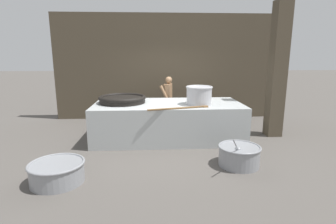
% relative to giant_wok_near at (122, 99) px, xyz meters
% --- Properties ---
extents(ground_plane, '(60.00, 60.00, 0.00)m').
position_rel_giant_wok_near_xyz_m(ground_plane, '(1.16, -0.12, -1.02)').
color(ground_plane, '#56514C').
extents(back_wall, '(7.17, 0.24, 3.43)m').
position_rel_giant_wok_near_xyz_m(back_wall, '(1.16, 2.25, 0.70)').
color(back_wall, '#4C4233').
rests_on(back_wall, ground_plane).
extents(support_pillar, '(0.38, 0.38, 3.43)m').
position_rel_giant_wok_near_xyz_m(support_pillar, '(3.98, -0.00, 0.70)').
color(support_pillar, '#4C4233').
rests_on(support_pillar, ground_plane).
extents(hearth_platform, '(3.70, 1.71, 0.93)m').
position_rel_giant_wok_near_xyz_m(hearth_platform, '(1.16, -0.12, -0.56)').
color(hearth_platform, '#B2B7B7').
rests_on(hearth_platform, ground_plane).
extents(giant_wok_near, '(1.20, 1.20, 0.18)m').
position_rel_giant_wok_near_xyz_m(giant_wok_near, '(0.00, 0.00, 0.00)').
color(giant_wok_near, black).
rests_on(giant_wok_near, hearth_platform).
extents(stock_pot, '(0.65, 0.65, 0.45)m').
position_rel_giant_wok_near_xyz_m(stock_pot, '(1.91, -0.34, 0.14)').
color(stock_pot, '#B7B7BC').
rests_on(stock_pot, hearth_platform).
extents(stirring_paddle, '(1.42, 0.44, 0.04)m').
position_rel_giant_wok_near_xyz_m(stirring_paddle, '(1.41, -0.86, -0.08)').
color(stirring_paddle, brown).
rests_on(stirring_paddle, hearth_platform).
extents(cook, '(0.42, 0.59, 1.48)m').
position_rel_giant_wok_near_xyz_m(cook, '(1.25, 1.28, -0.22)').
color(cook, '#9E7551').
rests_on(cook, ground_plane).
extents(prep_bowl_vegetables, '(0.82, 0.99, 0.73)m').
position_rel_giant_wok_near_xyz_m(prep_bowl_vegetables, '(2.44, -1.92, -0.80)').
color(prep_bowl_vegetables, gray).
rests_on(prep_bowl_vegetables, ground_plane).
extents(prep_bowl_meat, '(0.92, 0.92, 0.36)m').
position_rel_giant_wok_near_xyz_m(prep_bowl_meat, '(-0.85, -2.43, -0.82)').
color(prep_bowl_meat, gray).
rests_on(prep_bowl_meat, ground_plane).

